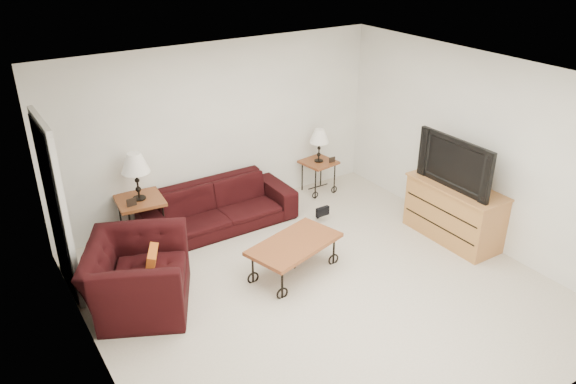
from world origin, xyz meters
The scene contains 20 objects.
ground centered at (0.00, 0.00, 0.00)m, with size 5.00×5.00×0.00m, color beige.
wall_back centered at (0.00, 2.50, 1.25)m, with size 5.00×0.02×2.50m, color white.
wall_front centered at (0.00, -2.50, 1.25)m, with size 5.00×0.02×2.50m, color white.
wall_left centered at (-2.50, 0.00, 1.25)m, with size 0.02×5.00×2.50m, color white.
wall_right centered at (2.50, 0.00, 1.25)m, with size 0.02×5.00×2.50m, color white.
ceiling centered at (0.00, 0.00, 2.50)m, with size 5.00×5.00×0.00m, color white.
doorway centered at (-2.47, 1.65, 1.02)m, with size 0.08×0.94×2.04m, color black.
sofa centered at (-0.32, 2.02, 0.31)m, with size 2.15×0.84×0.63m, color black.
side_table_left centered at (-1.36, 2.20, 0.32)m, with size 0.59×0.59×0.64m, color brown.
side_table_right centered at (1.53, 2.20, 0.26)m, with size 0.48×0.48×0.53m, color brown.
lamp_left centered at (-1.36, 2.20, 0.96)m, with size 0.36×0.36×0.64m, color black, non-canonical shape.
lamp_right centered at (1.53, 2.20, 0.79)m, with size 0.30×0.30×0.53m, color black, non-canonical shape.
photo_frame_left centered at (-1.51, 2.05, 0.70)m, with size 0.13×0.02×0.11m, color black.
photo_frame_right centered at (1.68, 2.05, 0.57)m, with size 0.11×0.01×0.09m, color black.
coffee_table centered at (-0.06, 0.47, 0.22)m, with size 1.15×0.62×0.43m, color brown.
armchair centered at (-1.88, 0.86, 0.39)m, with size 1.21×1.05×0.78m, color black.
throw_pillow centered at (-1.73, 0.81, 0.52)m, with size 0.35×0.09×0.35m, color #BD6318.
tv_stand centered at (2.23, 0.02, 0.40)m, with size 0.55×1.32×0.79m, color #B76D44.
television centered at (2.21, 0.02, 1.13)m, with size 1.18×0.16×0.68m, color black.
backpack centered at (1.00, 1.45, 0.21)m, with size 0.32×0.24×0.41m, color black.
Camera 1 is at (-3.26, -4.40, 3.93)m, focal length 34.97 mm.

